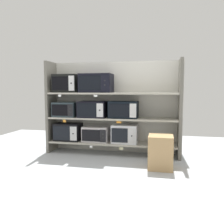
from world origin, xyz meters
TOP-DOWN VIEW (x-y plane):
  - ground at (0.00, -1.00)m, footprint 6.29×6.00m
  - back_panel at (0.00, 0.23)m, footprint 2.49×0.04m
  - upright_left at (-1.17, 0.00)m, footprint 0.05×0.41m
  - upright_right at (1.17, 0.00)m, footprint 0.05×0.41m
  - shelf_0 at (0.00, 0.00)m, footprint 2.29×0.41m
  - microwave_0 at (-0.85, -0.00)m, footprint 0.48×0.34m
  - microwave_1 at (-0.30, -0.00)m, footprint 0.47×0.35m
  - microwave_2 at (0.24, -0.00)m, footprint 0.45×0.36m
  - price_tag_0 at (-0.33, -0.21)m, footprint 0.05×0.00m
  - price_tag_1 at (0.20, -0.21)m, footprint 0.07×0.00m
  - shelf_1 at (0.00, 0.00)m, footprint 2.29×0.41m
  - microwave_3 at (-0.87, -0.00)m, footprint 0.43×0.40m
  - microwave_4 at (-0.35, -0.00)m, footprint 0.49×0.43m
  - microwave_5 at (0.21, -0.00)m, footprint 0.50×0.36m
  - price_tag_2 at (-0.82, -0.21)m, footprint 0.05×0.00m
  - price_tag_3 at (0.16, -0.21)m, footprint 0.08×0.00m
  - shelf_2 at (0.00, 0.00)m, footprint 2.29×0.41m
  - microwave_6 at (-0.86, -0.00)m, footprint 0.45×0.35m
  - microwave_7 at (-0.29, -0.00)m, footprint 0.57×0.39m
  - price_tag_4 at (-0.91, -0.21)m, footprint 0.06×0.00m
  - price_tag_5 at (-0.24, -0.21)m, footprint 0.07×0.00m
  - shipping_carton at (0.87, -0.63)m, footprint 0.36×0.36m

SIDE VIEW (x-z plane):
  - ground at x=0.00m, z-range -0.02..0.00m
  - price_tag_1 at x=0.20m, z-range 0.13..0.18m
  - price_tag_0 at x=-0.33m, z-range 0.14..0.18m
  - shelf_0 at x=0.00m, z-range 0.19..0.22m
  - shipping_carton at x=0.87m, z-range 0.00..0.49m
  - microwave_1 at x=-0.30m, z-range 0.22..0.49m
  - microwave_0 at x=-0.85m, z-range 0.22..0.53m
  - microwave_2 at x=0.24m, z-range 0.22..0.54m
  - price_tag_2 at x=-0.82m, z-range 0.58..0.63m
  - price_tag_3 at x=0.16m, z-range 0.60..0.63m
  - shelf_1 at x=0.00m, z-range 0.63..0.66m
  - microwave_3 at x=-0.87m, z-range 0.66..0.93m
  - microwave_4 at x=-0.35m, z-range 0.66..0.96m
  - microwave_5 at x=0.21m, z-range 0.66..0.96m
  - back_panel at x=0.00m, z-range 0.00..1.68m
  - upright_left at x=-1.17m, z-range 0.00..1.68m
  - upright_right at x=1.17m, z-range 0.00..1.68m
  - price_tag_4 at x=-0.91m, z-range 1.04..1.08m
  - price_tag_5 at x=-0.24m, z-range 1.04..1.08m
  - shelf_2 at x=0.00m, z-range 1.08..1.11m
  - microwave_6 at x=-0.86m, z-range 1.11..1.44m
  - microwave_7 at x=-0.29m, z-range 1.11..1.45m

